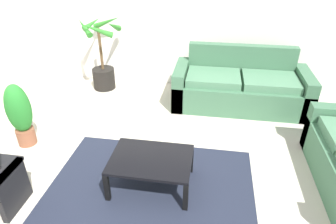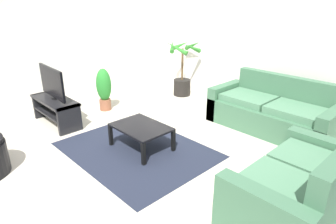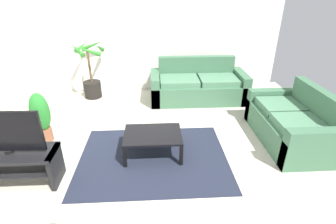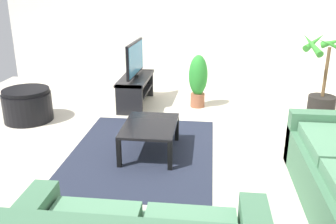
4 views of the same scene
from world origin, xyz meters
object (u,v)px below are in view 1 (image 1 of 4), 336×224
couch_main (240,88)px  coffee_table (151,162)px  potted_plant_small (20,113)px  potted_palm (103,63)px

couch_main → coffee_table: (-1.01, -2.06, 0.02)m
couch_main → potted_plant_small: size_ratio=2.44×
coffee_table → potted_palm: size_ratio=0.66×
coffee_table → couch_main: bearing=63.8°
potted_palm → coffee_table: bearing=-59.5°
couch_main → coffee_table: bearing=-116.2°
coffee_table → potted_palm: (-1.36, 2.32, 0.16)m
coffee_table → potted_palm: bearing=120.5°
couch_main → potted_palm: 2.40m
couch_main → potted_plant_small: (-2.80, -1.56, 0.15)m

